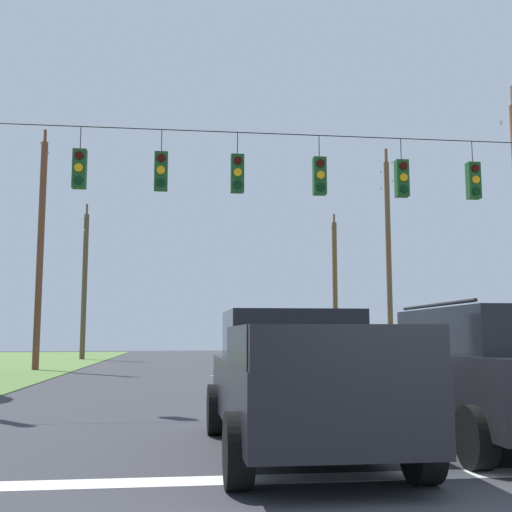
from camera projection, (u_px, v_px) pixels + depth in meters
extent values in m
cube|color=white|center=(394.00, 476.00, 7.19)|extent=(13.45, 0.45, 0.01)
cube|color=white|center=(298.00, 412.00, 13.10)|extent=(2.50, 0.15, 0.01)
cube|color=white|center=(256.00, 384.00, 20.41)|extent=(2.50, 0.15, 0.01)
cube|color=white|center=(242.00, 375.00, 24.96)|extent=(2.50, 0.15, 0.01)
cylinder|color=black|center=(282.00, 134.00, 15.81)|extent=(16.39, 0.02, 0.02)
cylinder|color=black|center=(81.00, 138.00, 15.20)|extent=(0.02, 0.02, 0.58)
cube|color=#19471E|center=(80.00, 169.00, 15.11)|extent=(0.32, 0.24, 0.95)
cylinder|color=#310503|center=(79.00, 155.00, 15.00)|extent=(0.20, 0.04, 0.20)
cylinder|color=orange|center=(79.00, 168.00, 14.97)|extent=(0.20, 0.04, 0.20)
cylinder|color=black|center=(78.00, 180.00, 14.93)|extent=(0.20, 0.04, 0.20)
cylinder|color=black|center=(162.00, 141.00, 15.43)|extent=(0.02, 0.02, 0.58)
cube|color=#19471E|center=(161.00, 171.00, 15.33)|extent=(0.32, 0.24, 0.95)
cylinder|color=#310503|center=(161.00, 158.00, 15.23)|extent=(0.20, 0.04, 0.20)
cylinder|color=orange|center=(161.00, 170.00, 15.19)|extent=(0.20, 0.04, 0.20)
cylinder|color=black|center=(161.00, 182.00, 15.16)|extent=(0.20, 0.04, 0.20)
cylinder|color=black|center=(237.00, 144.00, 15.65)|extent=(0.02, 0.02, 0.58)
cube|color=#19471E|center=(237.00, 174.00, 15.55)|extent=(0.32, 0.24, 0.95)
cylinder|color=#310503|center=(238.00, 160.00, 15.45)|extent=(0.20, 0.04, 0.20)
cylinder|color=orange|center=(238.00, 172.00, 15.41)|extent=(0.20, 0.04, 0.20)
cylinder|color=black|center=(238.00, 184.00, 15.38)|extent=(0.20, 0.04, 0.20)
cylinder|color=black|center=(319.00, 147.00, 15.89)|extent=(0.02, 0.02, 0.58)
cube|color=#19471E|center=(320.00, 176.00, 15.79)|extent=(0.32, 0.24, 0.95)
cylinder|color=#310503|center=(321.00, 163.00, 15.69)|extent=(0.20, 0.04, 0.20)
cylinder|color=orange|center=(321.00, 175.00, 15.66)|extent=(0.20, 0.04, 0.20)
cylinder|color=black|center=(321.00, 187.00, 15.62)|extent=(0.20, 0.04, 0.20)
cylinder|color=black|center=(401.00, 149.00, 16.14)|extent=(0.02, 0.02, 0.58)
cube|color=#19471E|center=(402.00, 179.00, 16.04)|extent=(0.32, 0.24, 0.95)
cylinder|color=#310503|center=(403.00, 166.00, 15.94)|extent=(0.20, 0.04, 0.20)
cylinder|color=orange|center=(404.00, 177.00, 15.91)|extent=(0.20, 0.04, 0.20)
cylinder|color=black|center=(404.00, 189.00, 15.87)|extent=(0.20, 0.04, 0.20)
cylinder|color=black|center=(472.00, 152.00, 16.36)|extent=(0.02, 0.02, 0.58)
cube|color=#19471E|center=(473.00, 181.00, 16.27)|extent=(0.32, 0.24, 0.95)
cylinder|color=#310503|center=(475.00, 168.00, 16.17)|extent=(0.20, 0.04, 0.20)
cylinder|color=orange|center=(476.00, 180.00, 16.13)|extent=(0.20, 0.04, 0.20)
cylinder|color=black|center=(476.00, 191.00, 16.09)|extent=(0.20, 0.04, 0.20)
cube|color=black|center=(298.00, 392.00, 8.57)|extent=(2.03, 5.41, 0.85)
cube|color=black|center=(290.00, 335.00, 9.31)|extent=(1.86, 1.91, 0.70)
cube|color=black|center=(240.00, 346.00, 7.21)|extent=(0.11, 2.38, 0.45)
cube|color=black|center=(398.00, 345.00, 7.44)|extent=(0.11, 2.38, 0.45)
cube|color=black|center=(350.00, 348.00, 6.04)|extent=(1.96, 0.11, 0.45)
cylinder|color=black|center=(216.00, 409.00, 10.20)|extent=(0.28, 0.80, 0.80)
cylinder|color=black|center=(337.00, 408.00, 10.45)|extent=(0.28, 0.80, 0.80)
cylinder|color=black|center=(238.00, 450.00, 6.59)|extent=(0.28, 0.80, 0.80)
cylinder|color=black|center=(422.00, 446.00, 6.83)|extent=(0.28, 0.80, 0.80)
cube|color=black|center=(490.00, 386.00, 9.30)|extent=(2.07, 4.85, 0.95)
cube|color=black|center=(492.00, 331.00, 9.25)|extent=(1.88, 3.24, 0.65)
cylinder|color=black|center=(435.00, 305.00, 9.22)|extent=(0.12, 2.72, 0.05)
cylinder|color=black|center=(392.00, 407.00, 10.76)|extent=(0.28, 0.77, 0.76)
cylinder|color=black|center=(502.00, 405.00, 10.94)|extent=(0.28, 0.77, 0.76)
cylinder|color=black|center=(476.00, 437.00, 7.54)|extent=(0.28, 0.77, 0.76)
cube|color=silver|center=(319.00, 358.00, 25.64)|extent=(2.09, 4.41, 0.70)
cube|color=black|center=(318.00, 343.00, 25.72)|extent=(1.76, 2.21, 0.50)
cylinder|color=black|center=(293.00, 365.00, 26.96)|extent=(0.26, 0.65, 0.64)
cylinder|color=black|center=(335.00, 365.00, 27.05)|extent=(0.26, 0.65, 0.64)
cylinder|color=black|center=(301.00, 368.00, 24.15)|extent=(0.26, 0.65, 0.64)
cylinder|color=black|center=(347.00, 368.00, 24.24)|extent=(0.26, 0.65, 0.64)
cube|color=slate|center=(486.00, 359.00, 24.02)|extent=(4.32, 1.85, 0.70)
cube|color=black|center=(485.00, 343.00, 24.10)|extent=(2.12, 1.64, 0.50)
cylinder|color=black|center=(510.00, 367.00, 25.02)|extent=(0.64, 0.23, 0.64)
cylinder|color=black|center=(441.00, 368.00, 24.72)|extent=(0.64, 0.23, 0.64)
cylinder|color=black|center=(461.00, 370.00, 22.94)|extent=(0.64, 0.23, 0.64)
cylinder|color=#B2B7BC|center=(501.00, 123.00, 20.57)|extent=(0.08, 0.08, 0.12)
cylinder|color=brown|center=(389.00, 263.00, 31.35)|extent=(0.27, 0.27, 10.29)
cube|color=brown|center=(386.00, 170.00, 31.93)|extent=(0.12, 0.12, 2.19)
cylinder|color=#B2B7BC|center=(381.00, 172.00, 32.81)|extent=(0.08, 0.08, 0.12)
cylinder|color=#B2B7BC|center=(392.00, 163.00, 31.09)|extent=(0.08, 0.08, 0.12)
cube|color=brown|center=(387.00, 187.00, 31.82)|extent=(0.12, 0.12, 2.20)
cylinder|color=#B2B7BC|center=(381.00, 189.00, 32.71)|extent=(0.08, 0.08, 0.12)
cylinder|color=#B2B7BC|center=(393.00, 181.00, 30.97)|extent=(0.08, 0.08, 0.12)
cylinder|color=brown|center=(335.00, 290.00, 42.22)|extent=(0.33, 0.33, 9.16)
cube|color=brown|center=(334.00, 228.00, 42.74)|extent=(0.12, 0.12, 1.96)
cylinder|color=#B2B7BC|center=(331.00, 229.00, 43.53)|extent=(0.08, 0.08, 0.12)
cylinder|color=#B2B7BC|center=(337.00, 225.00, 41.98)|extent=(0.08, 0.08, 0.12)
cylinder|color=brown|center=(40.00, 254.00, 29.14)|extent=(0.31, 0.31, 10.64)
cube|color=brown|center=(45.00, 150.00, 29.75)|extent=(0.12, 0.12, 2.01)
cylinder|color=#B2B7BC|center=(48.00, 153.00, 30.56)|extent=(0.08, 0.08, 0.12)
cylinder|color=#B2B7BC|center=(41.00, 143.00, 28.98)|extent=(0.08, 0.08, 0.12)
cylinder|color=brown|center=(84.00, 286.00, 41.48)|extent=(0.33, 0.33, 9.58)
cube|color=brown|center=(87.00, 220.00, 42.02)|extent=(0.12, 0.12, 2.19)
cylinder|color=#B2B7BC|center=(89.00, 221.00, 42.90)|extent=(0.08, 0.08, 0.12)
cylinder|color=#B2B7BC|center=(85.00, 216.00, 41.17)|extent=(0.08, 0.08, 0.12)
cube|color=brown|center=(86.00, 234.00, 41.91)|extent=(0.12, 0.12, 1.91)
cylinder|color=#B2B7BC|center=(88.00, 234.00, 42.68)|extent=(0.08, 0.08, 0.12)
cylinder|color=#B2B7BC|center=(84.00, 230.00, 41.17)|extent=(0.08, 0.08, 0.12)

